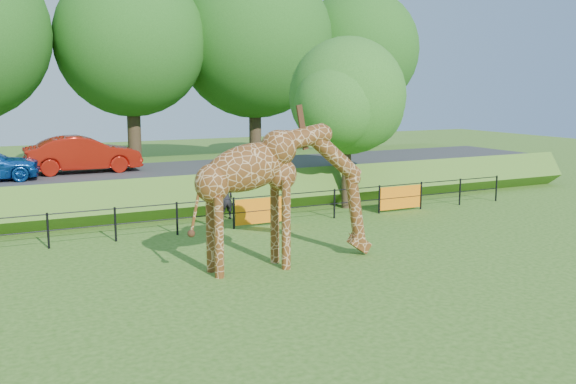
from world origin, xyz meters
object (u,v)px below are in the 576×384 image
object	(u,v)px
car_red	(83,154)
tree_east	(349,101)
giraffe	(286,196)
visitor	(226,198)

from	to	relation	value
car_red	tree_east	distance (m)	10.82
giraffe	car_red	bearing A→B (deg)	107.41
car_red	tree_east	world-z (taller)	tree_east
giraffe	car_red	distance (m)	11.76
tree_east	giraffe	bearing A→B (deg)	-132.99
giraffe	visitor	world-z (taller)	giraffe
car_red	tree_east	size ratio (longest dim) A/B	0.66
car_red	visitor	size ratio (longest dim) A/B	2.78
car_red	tree_east	xyz separation A→B (m)	(9.46, -4.79, 2.13)
visitor	tree_east	bearing A→B (deg)	177.03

